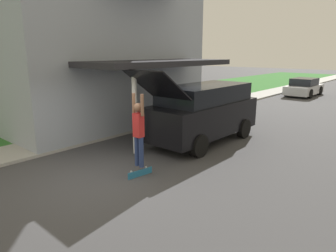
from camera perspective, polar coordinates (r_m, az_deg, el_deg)
ground_plane at (r=8.42m, az=-13.19°, el=-9.41°), size 120.00×120.00×0.00m
lawn at (r=18.05m, az=-12.57°, el=3.18°), size 10.00×80.00×0.08m
sidewalk at (r=14.77m, az=-2.42°, el=1.22°), size 1.80×80.00×0.10m
house at (r=16.44m, az=-18.14°, el=16.93°), size 12.68×9.75×8.25m
suv_parked at (r=11.14m, az=6.76°, el=2.79°), size 2.06×5.53×2.80m
car_down_street at (r=25.65m, az=24.48°, el=6.70°), size 1.91×4.17×1.35m
skateboarder at (r=7.94m, az=-5.63°, el=-0.69°), size 0.41×0.23×1.98m
skateboard at (r=8.26m, az=-5.35°, el=-8.96°), size 0.18×0.78×0.24m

